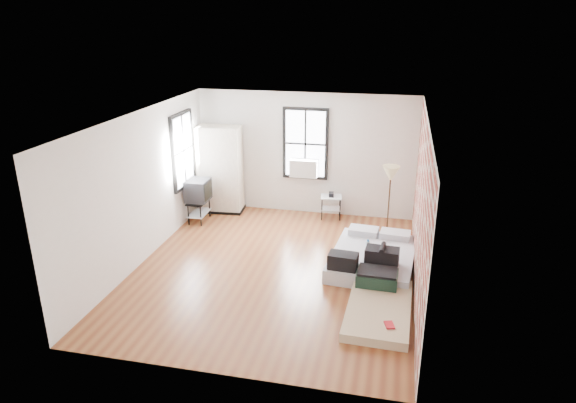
% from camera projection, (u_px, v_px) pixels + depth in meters
% --- Properties ---
extents(ground, '(6.00, 6.00, 0.00)m').
position_uv_depth(ground, '(275.00, 269.00, 9.42)').
color(ground, brown).
rests_on(ground, ground).
extents(room_shell, '(5.02, 6.02, 2.80)m').
position_uv_depth(room_shell, '(291.00, 174.00, 9.11)').
color(room_shell, silver).
rests_on(room_shell, ground).
extents(mattress_main, '(1.62, 2.09, 0.64)m').
position_uv_depth(mattress_main, '(373.00, 257.00, 9.50)').
color(mattress_main, silver).
rests_on(mattress_main, ground).
extents(mattress_bare, '(1.02, 1.86, 0.40)m').
position_uv_depth(mattress_bare, '(378.00, 301.00, 8.15)').
color(mattress_bare, '#C7B790').
rests_on(mattress_bare, ground).
extents(wardrobe, '(1.06, 0.65, 2.02)m').
position_uv_depth(wardrobe, '(220.00, 170.00, 11.90)').
color(wardrobe, black).
rests_on(wardrobe, ground).
extents(side_table, '(0.52, 0.44, 0.61)m').
position_uv_depth(side_table, '(331.00, 201.00, 11.64)').
color(side_table, black).
rests_on(side_table, ground).
extents(floor_lamp, '(0.34, 0.34, 1.59)m').
position_uv_depth(floor_lamp, '(391.00, 178.00, 10.17)').
color(floor_lamp, '#322010').
rests_on(floor_lamp, ground).
extents(tv_stand, '(0.50, 0.70, 0.97)m').
position_uv_depth(tv_stand, '(198.00, 192.00, 11.38)').
color(tv_stand, black).
rests_on(tv_stand, ground).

